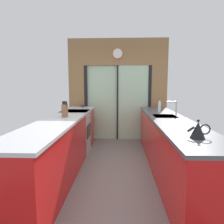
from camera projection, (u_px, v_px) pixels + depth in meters
ground_plane at (116, 163)px, 3.94m from camera, size 5.04×7.60×0.02m
back_wall_unit at (118, 84)px, 5.53m from camera, size 2.64×0.12×2.70m
left_counter_run at (61, 146)px, 3.46m from camera, size 0.62×3.80×0.92m
right_counter_run at (168, 144)px, 3.55m from camera, size 0.62×3.80×0.92m
sink_faucet at (175, 106)px, 3.71m from camera, size 0.19×0.02×0.27m
oven_range at (76, 132)px, 4.57m from camera, size 0.60×0.60×0.92m
mixing_bowl at (82, 106)px, 5.25m from camera, size 0.16×0.16×0.07m
knife_block at (65, 111)px, 3.60m from camera, size 0.09×0.14×0.28m
kettle at (198, 130)px, 2.14m from camera, size 0.24×0.16×0.20m
soap_bottle at (159, 107)px, 4.27m from camera, size 0.05×0.05×0.27m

